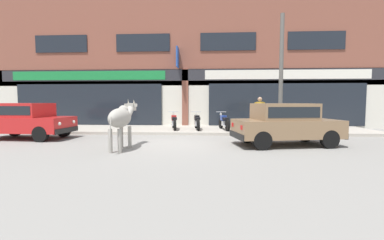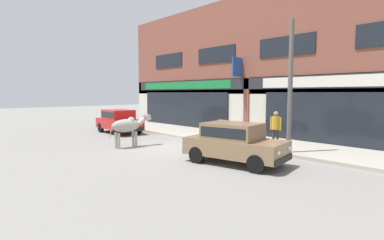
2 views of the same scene
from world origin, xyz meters
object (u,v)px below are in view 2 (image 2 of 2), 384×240
Objects in this scene: motorcycle_0 at (216,129)px; utility_pole at (290,87)px; car_0 at (234,141)px; car_1 at (119,120)px; motorcycle_1 at (232,132)px; cow at (128,126)px; pedestrian at (276,126)px; motorcycle_2 at (253,134)px.

motorcycle_0 is 5.52m from utility_pole.
car_0 is 5.76m from motorcycle_0.
car_1 reaches higher than motorcycle_1.
car_0 is at bearing 11.68° from cow.
pedestrian is at bearing 11.85° from car_1.
pedestrian is 1.87m from utility_pole.
motorcycle_0 is 0.99× the size of motorcycle_1.
utility_pole reaches higher than car_1.
motorcycle_2 is (2.50, -0.11, 0.00)m from motorcycle_0.
utility_pole is (4.94, -1.06, 2.23)m from motorcycle_0.
car_0 and car_1 have the same top height.
motorcycle_2 is 1.12× the size of pedestrian.
utility_pole is at bearing -23.91° from pedestrian.
utility_pole is at bearing -21.13° from motorcycle_2.
cow reaches higher than motorcycle_2.
cow is at bearing -101.98° from motorcycle_0.
cow is at bearing -168.32° from car_0.
motorcycle_2 is at bearing 17.76° from car_1.
car_0 reaches higher than motorcycle_1.
car_0 reaches higher than motorcycle_2.
pedestrian reaches higher than car_1.
pedestrian is (5.14, 4.19, 0.11)m from cow.
cow is at bearing -147.39° from utility_pole.
motorcycle_0 and motorcycle_2 have the same top height.
motorcycle_1 is at bearing 21.49° from car_1.
cow is at bearing -114.40° from motorcycle_1.
motorcycle_1 is (6.92, 2.72, -0.29)m from car_1.
pedestrian is at bearing -12.54° from motorcycle_1.
utility_pole is at bearing -15.17° from motorcycle_1.
motorcycle_0 and motorcycle_1 have the same top height.
car_1 is at bearing 174.31° from car_0.
utility_pole is (0.83, -0.37, 1.63)m from pedestrian.
car_0 is at bearing -49.48° from motorcycle_1.
utility_pole reaches higher than motorcycle_0.
cow is 1.35× the size of pedestrian.
pedestrian reaches higher than car_0.
car_0 reaches higher than motorcycle_0.
cow reaches higher than car_0.
utility_pole is at bearing 32.61° from cow.
pedestrian is 0.31× the size of utility_pole.
cow is 6.63m from pedestrian.
utility_pole is (0.59, 2.71, 1.94)m from car_0.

